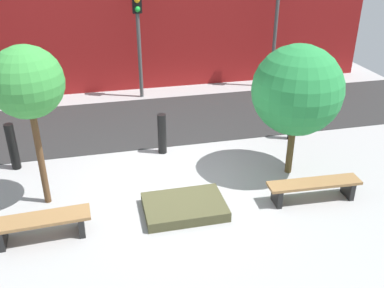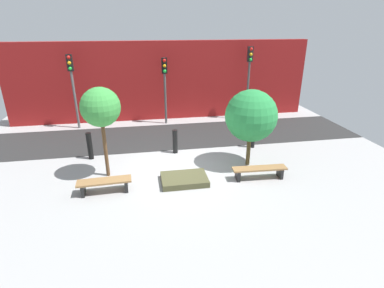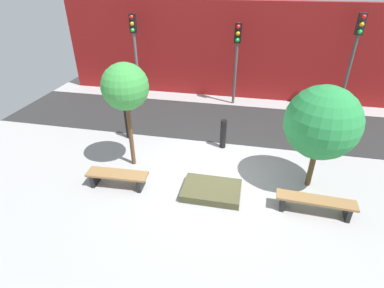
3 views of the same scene
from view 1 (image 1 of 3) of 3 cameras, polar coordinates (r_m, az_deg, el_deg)
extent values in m
plane|color=#9A9A9A|center=(9.06, -2.10, -6.04)|extent=(18.00, 18.00, 0.00)
cube|color=#282828|center=(12.30, -5.49, 3.13)|extent=(18.00, 3.48, 0.01)
cube|color=maroon|center=(14.60, -7.65, 15.39)|extent=(16.20, 0.50, 4.19)
cube|color=black|center=(8.20, -23.99, -11.09)|extent=(0.12, 0.46, 0.37)
cube|color=black|center=(8.05, -14.55, -10.11)|extent=(0.12, 0.46, 0.37)
cube|color=olive|center=(7.97, -19.53, -9.41)|extent=(1.71, 0.54, 0.06)
cube|color=black|center=(8.67, 11.25, -6.80)|extent=(0.12, 0.39, 0.36)
cube|color=black|center=(9.30, 20.08, -5.57)|extent=(0.12, 0.39, 0.36)
cube|color=olive|center=(8.85, 16.00, -5.03)|extent=(1.90, 0.48, 0.06)
cube|color=#47462B|center=(8.34, -1.02, -8.38)|extent=(1.55, 1.08, 0.20)
cylinder|color=brown|center=(8.62, -19.62, -1.31)|extent=(0.13, 0.13, 2.14)
sphere|color=green|center=(8.09, -21.16, 7.69)|extent=(1.31, 1.31, 1.31)
cylinder|color=#4E3D20|center=(9.59, 13.06, 0.06)|extent=(0.15, 0.15, 1.42)
sphere|color=#278541|center=(9.12, 13.85, 6.98)|extent=(1.89, 1.89, 1.89)
cylinder|color=black|center=(10.37, -22.80, -0.33)|extent=(0.20, 0.20, 1.10)
cylinder|color=black|center=(10.30, -4.02, 1.37)|extent=(0.21, 0.21, 1.00)
cylinder|color=black|center=(11.26, 13.24, 3.13)|extent=(0.17, 0.17, 1.06)
cylinder|color=#4C4C4C|center=(13.69, -7.07, 13.06)|extent=(0.12, 0.12, 3.43)
cube|color=black|center=(13.44, -7.40, 18.55)|extent=(0.28, 0.16, 0.78)
sphere|color=orange|center=(13.34, -7.34, 18.50)|extent=(0.17, 0.17, 0.17)
sphere|color=green|center=(13.38, -7.28, 17.39)|extent=(0.17, 0.17, 0.17)
cylinder|color=#494949|center=(14.80, 11.06, 14.75)|extent=(0.12, 0.12, 3.91)
camera|label=2|loc=(2.22, 162.73, -21.07)|focal=28.00mm
camera|label=3|loc=(2.26, 73.50, 17.72)|focal=28.00mm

